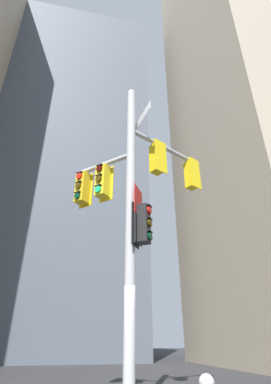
% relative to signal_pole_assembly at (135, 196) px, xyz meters
% --- Properties ---
extents(building_tower_right, '(13.29, 13.29, 53.70)m').
position_rel_signal_pole_assembly_xyz_m(building_tower_right, '(13.94, 9.58, 21.80)').
color(building_tower_right, tan).
rests_on(building_tower_right, ground).
extents(building_mid_block, '(17.10, 17.10, 36.58)m').
position_rel_signal_pole_assembly_xyz_m(building_mid_block, '(-4.18, 23.08, 13.24)').
color(building_mid_block, '#4C5460').
rests_on(building_mid_block, ground).
extents(signal_pole_assembly, '(4.21, 2.18, 8.67)m').
position_rel_signal_pole_assembly_xyz_m(signal_pole_assembly, '(0.00, 0.00, 0.00)').
color(signal_pole_assembly, '#B2B2B5').
rests_on(signal_pole_assembly, ground).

